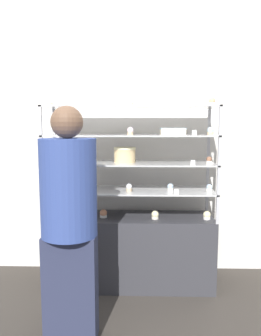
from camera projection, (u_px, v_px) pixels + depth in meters
ground_plane at (130, 283)px, 2.99m from camera, size 20.00×20.00×0.00m
back_wall at (131, 139)px, 3.19m from camera, size 8.00×0.05×2.60m
display_base at (130, 250)px, 2.95m from camera, size 1.46×0.45×0.63m
display_riser_lower at (130, 191)px, 2.88m from camera, size 1.46×0.45×0.24m
display_riser_middle at (130, 164)px, 2.85m from camera, size 1.46×0.45×0.24m
display_riser_upper at (130, 136)px, 2.82m from camera, size 1.46×0.45×0.24m
display_riser_top at (130, 108)px, 2.79m from camera, size 1.46×0.45×0.24m
layer_cake_centerpiece at (125, 155)px, 2.85m from camera, size 0.19×0.19×0.13m
sheet_cake_frosted at (173, 131)px, 2.79m from camera, size 0.21×0.16×0.06m
cupcake_0 at (55, 215)px, 2.82m from camera, size 0.06×0.06×0.07m
cupcake_1 at (103, 214)px, 2.87m from camera, size 0.06×0.06×0.07m
cupcake_2 at (155, 215)px, 2.82m from camera, size 0.06×0.06×0.07m
cupcake_3 at (207, 215)px, 2.81m from camera, size 0.06×0.06×0.07m
price_tag_0 at (85, 220)px, 2.72m from camera, size 0.04×0.00×0.04m
cupcake_4 at (52, 187)px, 2.83m from camera, size 0.05×0.05×0.07m
cupcake_5 at (90, 188)px, 2.81m from camera, size 0.05×0.05×0.07m
cupcake_6 at (129, 188)px, 2.80m from camera, size 0.05×0.05×0.07m
cupcake_7 at (170, 187)px, 2.82m from camera, size 0.05×0.05×0.07m
cupcake_8 at (209, 188)px, 2.78m from camera, size 0.05×0.05×0.07m
price_tag_1 at (176, 192)px, 2.67m from camera, size 0.04×0.00×0.04m
cupcake_9 at (51, 159)px, 2.82m from camera, size 0.05×0.05×0.06m
cupcake_10 at (209, 160)px, 2.76m from camera, size 0.05×0.05×0.06m
price_tag_2 at (193, 163)px, 2.63m from camera, size 0.04×0.00×0.04m
cupcake_11 at (51, 131)px, 2.73m from camera, size 0.05×0.05×0.07m
cupcake_12 at (131, 131)px, 2.73m from camera, size 0.05×0.05×0.07m
cupcake_13 at (210, 131)px, 2.69m from camera, size 0.05×0.05×0.07m
price_tag_3 at (194, 133)px, 2.60m from camera, size 0.04×0.00×0.04m
cupcake_14 at (50, 102)px, 2.71m from camera, size 0.05×0.05×0.06m
cupcake_15 at (131, 102)px, 2.74m from camera, size 0.05×0.05×0.06m
cupcake_16 at (212, 102)px, 2.67m from camera, size 0.05×0.05×0.06m
price_tag_4 at (138, 102)px, 2.58m from camera, size 0.04×0.00×0.04m
donut_glazed at (98, 104)px, 2.76m from camera, size 0.14×0.14×0.04m
customer_figure at (69, 219)px, 2.12m from camera, size 0.36×0.36×1.55m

